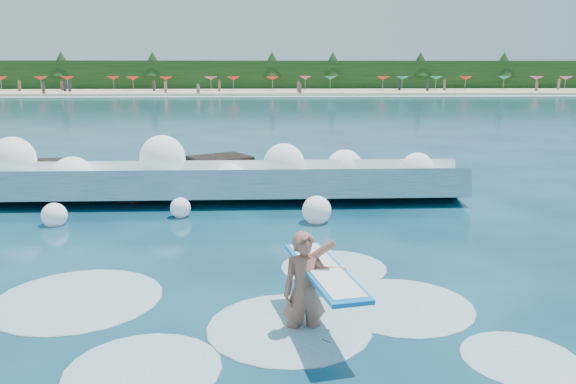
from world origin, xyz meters
name	(u,v)px	position (x,y,z in m)	size (l,w,h in m)	color
ground	(210,281)	(0.00, 0.00, 0.00)	(200.00, 200.00, 0.00)	#07243E
beach	(256,92)	(0.00, 78.00, 0.20)	(140.00, 20.00, 0.40)	tan
wet_band	(256,96)	(0.00, 67.00, 0.04)	(140.00, 5.00, 0.08)	silver
treeline	(257,76)	(0.00, 88.00, 2.50)	(140.00, 4.00, 5.00)	black
breaking_wave	(183,183)	(-1.37, 6.59, 0.49)	(16.19, 2.60, 1.40)	teal
rock_cluster	(120,180)	(-3.47, 7.66, 0.39)	(7.95, 3.12, 1.22)	black
surfer_with_board	(309,287)	(1.63, -2.01, 0.67)	(1.16, 2.98, 1.81)	#A15E4B
wave_spray	(174,168)	(-1.61, 6.47, 0.94)	(14.86, 4.20, 1.93)	white
surf_foam	(245,310)	(0.66, -1.28, 0.00)	(8.71, 5.70, 0.14)	silver
beach_umbrellas	(255,78)	(-0.28, 79.59, 2.25)	(112.48, 6.59, 0.50)	red
beachgoers	(211,87)	(-6.60, 74.90, 1.07)	(103.70, 13.45, 1.91)	#3F332D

